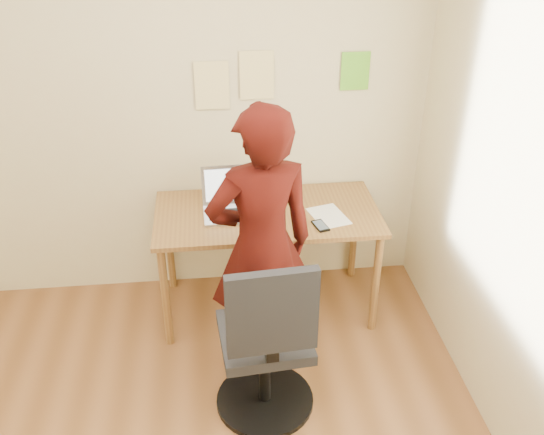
{
  "coord_description": "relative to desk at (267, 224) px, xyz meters",
  "views": [
    {
      "loc": [
        0.35,
        -1.89,
        2.62
      ],
      "look_at": [
        0.66,
        0.95,
        0.95
      ],
      "focal_mm": 40.0,
      "sensor_mm": 36.0,
      "label": 1
    }
  ],
  "objects": [
    {
      "name": "room",
      "position": [
        -0.68,
        -1.38,
        0.7
      ],
      "size": [
        3.58,
        3.58,
        2.78
      ],
      "color": "brown",
      "rests_on": "ground"
    },
    {
      "name": "office_chair",
      "position": [
        -0.1,
        -0.92,
        -0.21
      ],
      "size": [
        0.54,
        0.54,
        1.04
      ],
      "rotation": [
        0.0,
        0.0,
        0.08
      ],
      "color": "black",
      "rests_on": "ground"
    },
    {
      "name": "paper_sheet",
      "position": [
        0.37,
        -0.09,
        0.09
      ],
      "size": [
        0.26,
        0.32,
        0.0
      ],
      "primitive_type": "cube",
      "rotation": [
        0.0,
        0.0,
        0.26
      ],
      "color": "white",
      "rests_on": "desk"
    },
    {
      "name": "wall_note_right",
      "position": [
        0.59,
        0.36,
        0.85
      ],
      "size": [
        0.18,
        0.0,
        0.24
      ],
      "primitive_type": "cube",
      "color": "#68C92D",
      "rests_on": "room"
    },
    {
      "name": "desk",
      "position": [
        0.0,
        0.0,
        0.0
      ],
      "size": [
        1.4,
        0.7,
        0.74
      ],
      "color": "olive",
      "rests_on": "ground"
    },
    {
      "name": "phone",
      "position": [
        0.3,
        -0.21,
        0.09
      ],
      "size": [
        0.1,
        0.15,
        0.01
      ],
      "rotation": [
        0.0,
        0.0,
        0.26
      ],
      "color": "black",
      "rests_on": "desk"
    },
    {
      "name": "laptop",
      "position": [
        -0.22,
        0.03,
        0.14
      ],
      "size": [
        0.36,
        0.33,
        0.26
      ],
      "rotation": [
        0.0,
        0.0,
        0.03
      ],
      "color": "#AFAFB6",
      "rests_on": "desk"
    },
    {
      "name": "wall_note_mid",
      "position": [
        -0.02,
        0.36,
        0.85
      ],
      "size": [
        0.21,
        0.0,
        0.3
      ],
      "primitive_type": "cube",
      "color": "#F2DF91",
      "rests_on": "room"
    },
    {
      "name": "wall_note_left",
      "position": [
        -0.3,
        0.36,
        0.79
      ],
      "size": [
        0.21,
        0.0,
        0.3
      ],
      "primitive_type": "cube",
      "color": "#F2DF91",
      "rests_on": "room"
    },
    {
      "name": "person",
      "position": [
        -0.08,
        -0.53,
        0.17
      ],
      "size": [
        0.67,
        0.5,
        1.65
      ],
      "primitive_type": "imported",
      "rotation": [
        0.0,
        0.0,
        3.34
      ],
      "color": "#350A07",
      "rests_on": "ground"
    }
  ]
}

